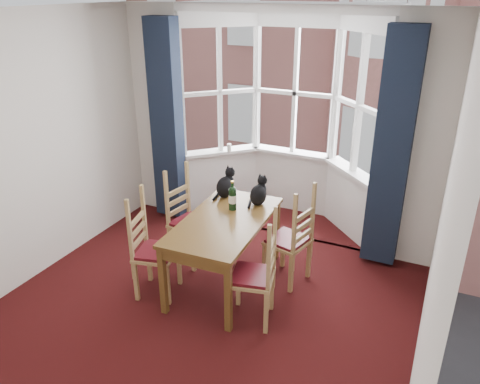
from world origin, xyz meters
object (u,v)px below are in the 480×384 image
Objects in this scene: dining_table at (224,227)px; chair_right_far at (295,244)px; chair_right_near at (261,278)px; candle_tall at (229,148)px; chair_left_near at (148,252)px; cat_left at (226,185)px; chair_left_far at (185,222)px; cat_right at (259,193)px; wine_bottle at (233,197)px.

dining_table is 1.64× the size of chair_right_far.
chair_right_near reaches higher than dining_table.
chair_left_near is at bearing -86.68° from candle_tall.
cat_left is at bearing -65.53° from candle_tall.
chair_left_far is at bearing 156.93° from dining_table.
wine_bottle is (-0.20, -0.25, 0.02)m from cat_right.
chair_right_far is (0.66, 0.34, -0.21)m from dining_table.
wine_bottle is (-0.61, 0.65, 0.45)m from chair_right_near.
cat_right is 1.52m from candle_tall.
chair_right_near is (0.59, -0.40, -0.21)m from dining_table.
cat_left is 1.09× the size of wine_bottle.
chair_left_far is 1.42m from chair_right_near.
wine_bottle is 1.62m from candle_tall.
chair_right_far is 2.56× the size of cat_left.
cat_right is at bearing 114.74° from chair_right_near.
cat_left is at bearing 175.91° from cat_right.
cat_right is 1.03× the size of wine_bottle.
cat_left is (-0.83, 0.93, 0.44)m from chair_right_near.
cat_left is at bearing 67.87° from chair_left_near.
cat_left reaches higher than wine_bottle.
chair_right_near is at bearing -46.81° from wine_bottle.
chair_left_near is at bearing -89.31° from chair_left_far.
chair_left_near is 1.16m from cat_left.
chair_left_near is (-0.65, -0.46, -0.21)m from dining_table.
cat_left is 0.35m from wine_bottle.
chair_right_near is (1.25, -0.68, 0.00)m from chair_left_far.
chair_left_far reaches higher than dining_table.
chair_right_near is 2.80× the size of wine_bottle.
cat_left is (0.40, 0.99, 0.44)m from chair_left_near.
chair_left_near is 1.00× the size of chair_left_far.
chair_right_near is at bearing -56.90° from candle_tall.
candle_tall is at bearing 123.10° from chair_right_near.
chair_left_far is (-0.01, 0.74, 0.00)m from chair_left_near.
chair_left_near is at bearing -148.76° from chair_right_far.
chair_left_far is 0.77m from wine_bottle.
chair_left_near is 1.00× the size of chair_right_near.
chair_right_near and chair_right_far have the same top height.
chair_right_far is at bearing 83.93° from chair_right_near.
chair_left_near is 2.56× the size of cat_left.
cat_right reaches higher than dining_table.
candle_tall is at bearing 128.54° from cat_right.
chair_left_near and chair_right_near have the same top height.
cat_right is 0.32m from wine_bottle.
chair_left_far is at bearing -177.60° from chair_right_far.
chair_left_near is 7.96× the size of candle_tall.
chair_right_near is 2.56× the size of cat_left.
candle_tall is at bearing 114.67° from dining_table.
chair_left_far is (-0.66, 0.28, -0.21)m from dining_table.
cat_left is at bearing 31.05° from chair_left_far.
cat_right reaches higher than chair_right_near.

